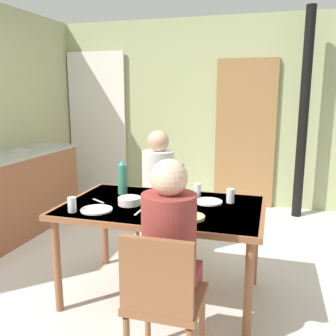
{
  "coord_description": "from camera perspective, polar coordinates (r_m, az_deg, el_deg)",
  "views": [
    {
      "loc": [
        1.15,
        -2.47,
        1.56
      ],
      "look_at": [
        0.39,
        0.16,
        0.99
      ],
      "focal_mm": 39.16,
      "sensor_mm": 36.0,
      "label": 1
    }
  ],
  "objects": [
    {
      "name": "ground_plane",
      "position": [
        3.14,
        -8.14,
        -18.18
      ],
      "size": [
        6.91,
        6.91,
        0.0
      ],
      "primitive_type": "plane",
      "color": "silver"
    },
    {
      "name": "wall_back",
      "position": [
        5.27,
        3.41,
        8.59
      ],
      "size": [
        4.05,
        0.1,
        2.55
      ],
      "primitive_type": "cube",
      "color": "#A6B07B",
      "rests_on": "ground_plane"
    },
    {
      "name": "door_wooden",
      "position": [
        5.1,
        11.91,
        5.15
      ],
      "size": [
        0.8,
        0.05,
        2.0
      ],
      "primitive_type": "cube",
      "color": "#996D3F",
      "rests_on": "ground_plane"
    },
    {
      "name": "stove_pipe_column",
      "position": [
        4.8,
        20.34,
        7.59
      ],
      "size": [
        0.12,
        0.12,
        2.55
      ],
      "primitive_type": "cylinder",
      "color": "black",
      "rests_on": "ground_plane"
    },
    {
      "name": "curtain_panel",
      "position": [
        5.66,
        -10.93,
        6.55
      ],
      "size": [
        0.9,
        0.03,
        2.14
      ],
      "primitive_type": "cube",
      "color": "white",
      "rests_on": "ground_plane"
    },
    {
      "name": "kitchen_counter",
      "position": [
        4.35,
        -24.0,
        -4.12
      ],
      "size": [
        0.61,
        2.06,
        0.91
      ],
      "color": "brown",
      "rests_on": "ground_plane"
    },
    {
      "name": "dining_table",
      "position": [
        2.75,
        -0.87,
        -7.15
      ],
      "size": [
        1.48,
        0.92,
        0.74
      ],
      "color": "brown",
      "rests_on": "ground_plane"
    },
    {
      "name": "chair_near_diner",
      "position": [
        2.05,
        -0.85,
        -19.49
      ],
      "size": [
        0.4,
        0.4,
        0.87
      ],
      "color": "brown",
      "rests_on": "ground_plane"
    },
    {
      "name": "chair_far_diner",
      "position": [
        3.61,
        -0.91,
        -5.42
      ],
      "size": [
        0.4,
        0.4,
        0.87
      ],
      "rotation": [
        0.0,
        0.0,
        3.14
      ],
      "color": "brown",
      "rests_on": "ground_plane"
    },
    {
      "name": "person_near_diner",
      "position": [
        2.04,
        0.25,
        -10.73
      ],
      "size": [
        0.3,
        0.37,
        0.77
      ],
      "color": "brown",
      "rests_on": "ground_plane"
    },
    {
      "name": "person_far_diner",
      "position": [
        3.41,
        -1.59,
        -1.5
      ],
      "size": [
        0.3,
        0.37,
        0.77
      ],
      "rotation": [
        0.0,
        0.0,
        3.14
      ],
      "color": "silver",
      "rests_on": "ground_plane"
    },
    {
      "name": "water_bottle_green_near",
      "position": [
        3.01,
        -7.12,
        -1.57
      ],
      "size": [
        0.08,
        0.08,
        0.28
      ],
      "color": "#3B886F",
      "rests_on": "dining_table"
    },
    {
      "name": "serving_bowl_center",
      "position": [
        2.74,
        -6.02,
        -5.12
      ],
      "size": [
        0.17,
        0.17,
        0.05
      ],
      "primitive_type": "cylinder",
      "color": "silver",
      "rests_on": "dining_table"
    },
    {
      "name": "dinner_plate_near_left",
      "position": [
        2.8,
        -1.51,
        -5.14
      ],
      "size": [
        0.22,
        0.22,
        0.01
      ],
      "primitive_type": "cylinder",
      "color": "white",
      "rests_on": "dining_table"
    },
    {
      "name": "dinner_plate_near_right",
      "position": [
        2.65,
        -11.07,
        -6.39
      ],
      "size": [
        0.22,
        0.22,
        0.01
      ],
      "primitive_type": "cylinder",
      "color": "white",
      "rests_on": "dining_table"
    },
    {
      "name": "dinner_plate_far_center",
      "position": [
        2.8,
        6.3,
        -5.22
      ],
      "size": [
        0.21,
        0.21,
        0.01
      ],
      "primitive_type": "cylinder",
      "color": "white",
      "rests_on": "dining_table"
    },
    {
      "name": "drinking_glass_by_near_diner",
      "position": [
        2.8,
        9.7,
        -4.28
      ],
      "size": [
        0.06,
        0.06,
        0.11
      ],
      "primitive_type": "cylinder",
      "color": "silver",
      "rests_on": "dining_table"
    },
    {
      "name": "drinking_glass_by_far_diner",
      "position": [
        2.94,
        4.55,
        -3.45
      ],
      "size": [
        0.06,
        0.06,
        0.1
      ],
      "primitive_type": "cylinder",
      "color": "silver",
      "rests_on": "dining_table"
    },
    {
      "name": "drinking_glass_spare_center",
      "position": [
        2.64,
        -14.72,
        -5.54
      ],
      "size": [
        0.06,
        0.06,
        0.11
      ],
      "primitive_type": "cylinder",
      "color": "silver",
      "rests_on": "dining_table"
    },
    {
      "name": "bread_plate_sliced",
      "position": [
        2.44,
        3.53,
        -7.64
      ],
      "size": [
        0.19,
        0.19,
        0.02
      ],
      "primitive_type": "cylinder",
      "color": "#DBB77A",
      "rests_on": "dining_table"
    },
    {
      "name": "cutlery_knife_near",
      "position": [
        2.57,
        -4.57,
        -6.82
      ],
      "size": [
        0.02,
        0.15,
        0.0
      ],
      "primitive_type": "cube",
      "rotation": [
        0.0,
        0.0,
        4.69
      ],
      "color": "silver",
      "rests_on": "dining_table"
    },
    {
      "name": "cutlery_fork_near",
      "position": [
        2.87,
        -10.79,
        -5.06
      ],
      "size": [
        0.14,
        0.09,
        0.0
      ],
      "primitive_type": "cube",
      "rotation": [
        0.0,
        0.0,
        5.73
      ],
      "color": "silver",
      "rests_on": "dining_table"
    }
  ]
}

